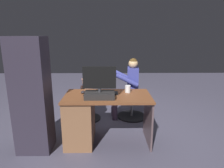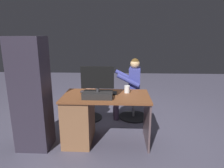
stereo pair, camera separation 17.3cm
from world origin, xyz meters
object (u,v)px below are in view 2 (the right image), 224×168
at_px(keyboard, 102,93).
at_px(person, 130,84).
at_px(teddy_bear, 88,88).
at_px(visitor_chair, 134,105).
at_px(cup, 127,89).
at_px(tv_remote, 85,96).
at_px(computer_mouse, 82,92).
at_px(desk, 85,117).
at_px(office_chair_teddy, 89,105).
at_px(monitor, 98,89).

relative_size(keyboard, person, 0.37).
height_order(teddy_bear, visitor_chair, teddy_bear).
bearing_deg(cup, tv_remote, 20.98).
bearing_deg(keyboard, cup, -169.38).
distance_m(computer_mouse, person, 1.08).
distance_m(tv_remote, visitor_chair, 1.32).
distance_m(desk, person, 1.15).
distance_m(visitor_chair, person, 0.42).
bearing_deg(tv_remote, desk, -102.19).
bearing_deg(tv_remote, visitor_chair, -153.93).
height_order(keyboard, tv_remote, keyboard).
relative_size(computer_mouse, tv_remote, 0.64).
height_order(office_chair_teddy, visitor_chair, same).
xyz_separation_m(cup, office_chair_teddy, (0.69, -0.67, -0.51)).
distance_m(desk, tv_remote, 0.35).
height_order(monitor, person, monitor).
distance_m(keyboard, person, 0.92).
height_order(desk, person, person).
bearing_deg(monitor, computer_mouse, -40.29).
bearing_deg(person, keyboard, 61.29).
bearing_deg(tv_remote, computer_mouse, -94.65).
bearing_deg(visitor_chair, teddy_bear, 4.63).
bearing_deg(office_chair_teddy, tv_remote, 96.50).
bearing_deg(computer_mouse, teddy_bear, -87.76).
relative_size(desk, person, 1.07).
distance_m(office_chair_teddy, person, 0.87).
bearing_deg(computer_mouse, cup, -176.47).
height_order(monitor, computer_mouse, monitor).
height_order(keyboard, office_chair_teddy, keyboard).
height_order(tv_remote, office_chair_teddy, tv_remote).
height_order(monitor, visitor_chair, monitor).
height_order(desk, keyboard, keyboard).
xyz_separation_m(teddy_bear, visitor_chair, (-0.85, -0.07, -0.36)).
relative_size(keyboard, computer_mouse, 4.38).
bearing_deg(desk, teddy_bear, -84.37).
bearing_deg(monitor, person, -115.97).
bearing_deg(visitor_chair, computer_mouse, 43.71).
xyz_separation_m(keyboard, cup, (-0.36, -0.07, 0.04)).
distance_m(desk, keyboard, 0.43).
bearing_deg(tv_remote, office_chair_teddy, -109.78).
distance_m(office_chair_teddy, teddy_bear, 0.34).
xyz_separation_m(keyboard, visitor_chair, (-0.52, -0.81, -0.49)).
bearing_deg(visitor_chair, office_chair_teddy, 5.44).
height_order(computer_mouse, visitor_chair, computer_mouse).
bearing_deg(tv_remote, keyboard, -171.57).
xyz_separation_m(keyboard, tv_remote, (0.23, 0.16, -0.00)).
relative_size(desk, visitor_chair, 2.19).
xyz_separation_m(monitor, office_chair_teddy, (0.29, -0.92, -0.58)).
xyz_separation_m(desk, person, (-0.69, -0.88, 0.27)).
relative_size(keyboard, cup, 4.00).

